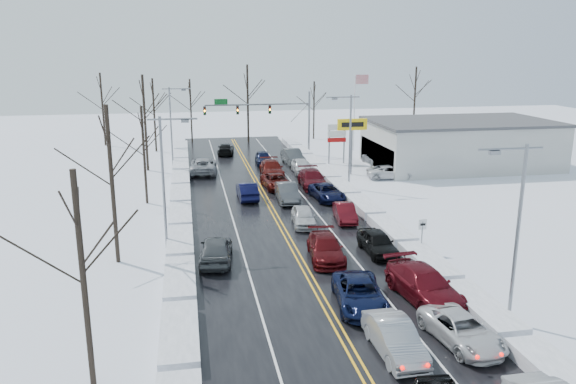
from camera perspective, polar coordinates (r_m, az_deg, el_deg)
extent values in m
plane|color=silver|center=(43.67, -0.84, -3.25)|extent=(160.00, 160.00, 0.00)
cube|color=black|center=(45.55, -1.26, -2.49)|extent=(14.00, 84.00, 0.01)
cube|color=white|center=(45.04, -10.86, -2.96)|extent=(1.77, 72.00, 0.70)
cube|color=white|center=(47.31, 7.88, -1.99)|extent=(1.77, 72.00, 0.70)
cylinder|color=slate|center=(71.33, 2.16, 6.97)|extent=(0.24, 0.24, 8.00)
cylinder|color=slate|center=(69.93, -3.09, 8.87)|extent=(13.00, 0.18, 0.18)
cylinder|color=slate|center=(70.91, 1.21, 8.07)|extent=(2.33, 0.10, 2.33)
cube|color=#0C591E|center=(69.46, -6.83, 9.09)|extent=(1.60, 0.08, 0.70)
cube|color=black|center=(70.20, -1.86, 8.37)|extent=(0.32, 0.25, 1.05)
sphere|color=#3F0705|center=(70.01, -1.84, 8.60)|extent=(0.20, 0.20, 0.20)
sphere|color=orange|center=(70.04, -1.84, 8.36)|extent=(0.22, 0.22, 0.22)
sphere|color=black|center=(70.07, -1.84, 8.12)|extent=(0.20, 0.20, 0.20)
cube|color=black|center=(69.72, -5.15, 8.28)|extent=(0.32, 0.25, 1.05)
sphere|color=#3F0705|center=(69.53, -5.14, 8.51)|extent=(0.20, 0.20, 0.20)
sphere|color=orange|center=(69.56, -5.13, 8.27)|extent=(0.22, 0.22, 0.22)
sphere|color=black|center=(69.59, -5.13, 8.02)|extent=(0.20, 0.20, 0.20)
cube|color=black|center=(69.47, -8.47, 8.16)|extent=(0.32, 0.25, 1.05)
sphere|color=#3F0705|center=(69.28, -8.47, 8.39)|extent=(0.20, 0.20, 0.20)
sphere|color=orange|center=(69.31, -8.46, 8.15)|extent=(0.22, 0.22, 0.22)
sphere|color=black|center=(69.34, -8.45, 7.90)|extent=(0.20, 0.20, 0.20)
cylinder|color=slate|center=(60.53, 6.47, 4.40)|extent=(0.20, 0.20, 5.60)
cube|color=yellow|center=(60.14, 6.54, 6.83)|extent=(3.20, 0.30, 1.20)
cube|color=black|center=(59.98, 6.59, 6.81)|extent=(2.40, 0.04, 0.50)
cylinder|color=slate|center=(66.12, 4.20, 4.60)|extent=(0.16, 0.16, 4.00)
cylinder|color=slate|center=(66.59, 5.71, 4.63)|extent=(0.16, 0.16, 4.00)
cube|color=white|center=(66.00, 5.00, 6.58)|extent=(2.20, 0.22, 0.70)
cube|color=white|center=(66.11, 4.99, 5.90)|extent=(2.20, 0.22, 0.70)
cube|color=#A30C0C|center=(66.22, 4.97, 5.30)|extent=(2.20, 0.22, 0.50)
cylinder|color=slate|center=(38.30, 13.44, -4.50)|extent=(0.08, 0.08, 2.20)
cube|color=white|center=(38.02, 13.52, -3.21)|extent=(0.55, 0.05, 0.70)
cube|color=black|center=(37.99, 13.54, -3.23)|extent=(0.35, 0.02, 0.15)
cylinder|color=silver|center=(74.78, 6.74, 8.00)|extent=(0.14, 0.14, 10.00)
cube|color=#B9BAB4|center=(67.49, 17.04, 4.63)|extent=(20.00, 12.00, 5.00)
cube|color=#262628|center=(63.71, 8.98, 3.72)|extent=(0.10, 11.00, 2.80)
cube|color=#3F3F42|center=(67.12, 17.21, 6.86)|extent=(20.40, 12.40, 0.30)
cylinder|color=slate|center=(29.06, 22.26, -4.25)|extent=(0.18, 0.18, 9.00)
cylinder|color=slate|center=(27.63, 21.70, 4.10)|extent=(3.20, 0.12, 0.12)
cube|color=slate|center=(27.24, 20.24, 3.77)|extent=(0.50, 0.25, 0.18)
cylinder|color=slate|center=(54.02, 6.31, 5.02)|extent=(0.18, 0.18, 9.00)
cylinder|color=slate|center=(53.26, 5.61, 9.56)|extent=(3.20, 0.12, 0.12)
cube|color=slate|center=(53.06, 4.76, 9.40)|extent=(0.50, 0.25, 0.18)
cylinder|color=slate|center=(38.09, -12.55, 0.78)|extent=(0.18, 0.18, 9.00)
cylinder|color=slate|center=(37.31, -11.67, 7.26)|extent=(3.20, 0.12, 0.12)
cube|color=slate|center=(37.32, -10.42, 7.09)|extent=(0.50, 0.25, 0.18)
cylinder|color=slate|center=(65.64, -11.80, 6.47)|extent=(0.18, 0.18, 9.00)
cylinder|color=slate|center=(65.19, -11.28, 10.24)|extent=(3.20, 0.12, 0.12)
cube|color=slate|center=(65.19, -10.56, 10.15)|extent=(0.50, 0.25, 0.18)
cylinder|color=#2D231C|center=(23.15, -20.03, -8.76)|extent=(0.24, 0.24, 9.00)
cylinder|color=#2D231C|center=(36.29, -17.42, 0.59)|extent=(0.27, 0.27, 10.00)
cylinder|color=#2D231C|center=(49.98, -14.40, 3.59)|extent=(0.23, 0.23, 8.50)
cylinder|color=#2D231C|center=(63.68, -14.31, 6.77)|extent=(0.28, 0.28, 10.50)
cylinder|color=#2D231C|center=(75.61, -13.43, 7.59)|extent=(0.25, 0.25, 9.50)
cylinder|color=#2D231C|center=(82.20, -18.30, 7.96)|extent=(0.27, 0.27, 10.00)
cylinder|color=#2D231C|center=(82.50, -9.83, 8.14)|extent=(0.24, 0.24, 9.00)
cylinder|color=#2D231C|center=(80.89, -4.10, 8.90)|extent=(0.29, 0.29, 11.00)
cylinder|color=#2D231C|center=(84.17, 2.65, 8.28)|extent=(0.23, 0.23, 8.50)
cylinder|color=#2D231C|center=(89.50, 12.74, 8.96)|extent=(0.28, 0.28, 10.50)
imported|color=#979A9E|center=(26.57, 10.69, -15.81)|extent=(1.70, 4.65, 1.52)
imported|color=black|center=(30.54, 7.25, -11.44)|extent=(3.07, 5.54, 1.47)
imported|color=#45090B|center=(36.66, 3.83, -6.82)|extent=(2.65, 5.40, 1.51)
imported|color=silver|center=(43.28, 1.59, -3.42)|extent=(2.09, 4.37, 1.44)
imported|color=#3E4043|center=(49.92, -0.07, -0.97)|extent=(1.85, 4.96, 1.62)
imported|color=#450C09|center=(54.57, -1.18, 0.37)|extent=(2.74, 5.25, 1.41)
imported|color=#4C0D0A|center=(59.86, -1.67, 1.63)|extent=(2.56, 5.77, 1.65)
imported|color=black|center=(66.00, -2.52, 2.83)|extent=(2.03, 4.57, 1.53)
imported|color=silver|center=(28.11, 17.13, -14.44)|extent=(2.86, 5.10, 1.35)
imported|color=#500A12|center=(31.92, 13.57, -10.56)|extent=(3.11, 6.19, 1.72)
imported|color=black|center=(38.04, 9.05, -6.16)|extent=(1.88, 4.50, 1.52)
imported|color=#4A0910|center=(44.63, 5.79, -2.93)|extent=(1.93, 4.31, 1.37)
imported|color=black|center=(50.68, 3.96, -0.77)|extent=(2.68, 5.19, 1.40)
imported|color=#44090F|center=(55.07, 2.49, 0.49)|extent=(2.59, 5.89, 1.68)
imported|color=silver|center=(61.38, 1.34, 1.96)|extent=(2.02, 4.62, 1.55)
imported|color=#3F4244|center=(66.18, 0.48, 2.88)|extent=(2.18, 5.34, 1.72)
imported|color=black|center=(50.89, -4.16, -0.71)|extent=(1.70, 4.67, 1.53)
imported|color=#919498|center=(61.89, -8.57, 1.90)|extent=(3.27, 6.30, 1.70)
imported|color=black|center=(72.58, -6.33, 3.83)|extent=(2.52, 5.05, 1.41)
imported|color=#424547|center=(36.42, -7.28, -7.05)|extent=(2.55, 5.17, 1.70)
imported|color=white|center=(59.71, 10.36, 1.37)|extent=(5.21, 2.88, 1.38)
imported|color=#393B3E|center=(63.35, 11.83, 2.05)|extent=(2.31, 4.93, 1.39)
imported|color=gray|center=(66.82, 8.77, 2.82)|extent=(2.09, 4.77, 1.60)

